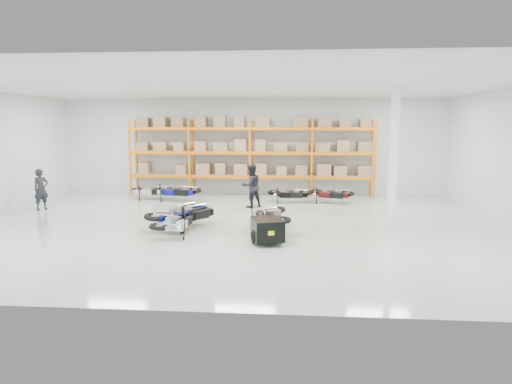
# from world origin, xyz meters

# --- Properties ---
(room) EXTENTS (18.00, 18.00, 18.00)m
(room) POSITION_xyz_m (0.00, 0.00, 2.25)
(room) COLOR #AABEAF
(room) RESTS_ON ground
(pallet_rack) EXTENTS (11.28, 0.98, 3.62)m
(pallet_rack) POSITION_xyz_m (-0.00, 6.45, 2.26)
(pallet_rack) COLOR orange
(pallet_rack) RESTS_ON ground
(structural_column) EXTENTS (0.25, 0.25, 4.50)m
(structural_column) POSITION_xyz_m (5.20, 0.50, 2.25)
(structural_column) COLOR white
(structural_column) RESTS_ON ground
(moto_blue_centre) EXTENTS (1.76, 2.26, 1.31)m
(moto_blue_centre) POSITION_xyz_m (-1.66, -0.60, 0.62)
(moto_blue_centre) COLOR #070B4A
(moto_blue_centre) RESTS_ON ground
(moto_silver_left) EXTENTS (1.07, 1.79, 1.09)m
(moto_silver_left) POSITION_xyz_m (-1.54, -1.53, 0.52)
(moto_silver_left) COLOR #A9ABB0
(moto_silver_left) RESTS_ON ground
(moto_black_far_left) EXTENTS (1.92, 2.07, 1.23)m
(moto_black_far_left) POSITION_xyz_m (-1.44, -0.51, 0.58)
(moto_black_far_left) COLOR black
(moto_black_far_left) RESTS_ON ground
(moto_touring_right) EXTENTS (1.20, 2.06, 1.27)m
(moto_touring_right) POSITION_xyz_m (1.25, -0.62, 0.60)
(moto_touring_right) COLOR black
(moto_touring_right) RESTS_ON ground
(trailer) EXTENTS (1.02, 1.73, 0.70)m
(trailer) POSITION_xyz_m (1.25, -2.22, 0.41)
(trailer) COLOR black
(trailer) RESTS_ON ground
(moto_back_a) EXTENTS (1.98, 1.31, 1.18)m
(moto_back_a) POSITION_xyz_m (-3.07, 4.62, 0.56)
(moto_back_a) COLOR navy
(moto_back_a) RESTS_ON ground
(moto_back_b) EXTENTS (1.68, 0.97, 1.03)m
(moto_back_b) POSITION_xyz_m (-4.31, 4.98, 0.49)
(moto_back_b) COLOR #B0B5BA
(moto_back_b) RESTS_ON ground
(moto_back_c) EXTENTS (1.66, 0.90, 1.05)m
(moto_back_c) POSITION_xyz_m (1.81, 4.54, 0.49)
(moto_back_c) COLOR black
(moto_back_c) RESTS_ON ground
(moto_back_d) EXTENTS (1.85, 1.32, 1.08)m
(moto_back_d) POSITION_xyz_m (3.54, 4.62, 0.51)
(moto_back_d) COLOR #3F0C0F
(moto_back_d) RESTS_ON ground
(person_left) EXTENTS (0.63, 0.70, 1.60)m
(person_left) POSITION_xyz_m (-7.80, 2.19, 0.80)
(person_left) COLOR black
(person_left) RESTS_ON ground
(person_back) EXTENTS (1.06, 1.01, 1.73)m
(person_back) POSITION_xyz_m (0.30, 3.38, 0.86)
(person_back) COLOR black
(person_back) RESTS_ON ground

